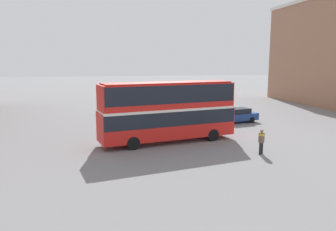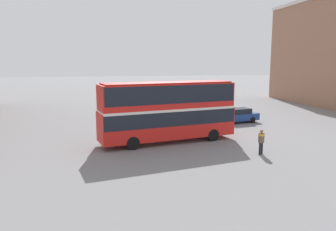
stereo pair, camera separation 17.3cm
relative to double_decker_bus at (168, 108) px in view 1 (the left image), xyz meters
name	(u,v)px [view 1 (the left image)]	position (x,y,z in m)	size (l,w,h in m)	color
ground_plane	(184,139)	(1.50, 0.65, -2.75)	(240.00, 240.00, 0.00)	slate
double_decker_bus	(168,108)	(0.00, 0.00, 0.00)	(11.22, 4.76, 4.81)	red
pedestrian_foreground	(261,139)	(5.67, -4.74, -1.66)	(0.61, 0.61, 1.78)	#232328
parked_car_kerb_near	(237,115)	(8.78, 6.87, -1.98)	(4.90, 2.67, 1.52)	navy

